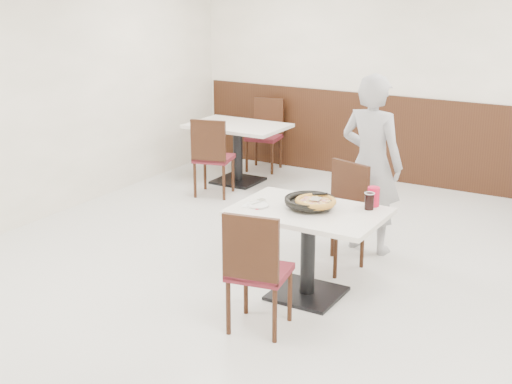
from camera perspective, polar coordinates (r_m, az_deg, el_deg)
The scene contains 20 objects.
floor at distance 6.27m, azimuth 1.70°, elevation -7.05°, with size 7.00×7.00×0.00m, color beige.
wall_back at distance 9.03m, azimuth 12.66°, elevation 9.29°, with size 6.00×0.04×2.80m, color beige.
wall_left at distance 7.71m, azimuth -18.33°, elevation 7.56°, with size 0.04×7.00×2.80m, color beige.
wainscot_back at distance 9.16m, azimuth 12.28°, elevation 4.01°, with size 5.90×0.03×1.10m, color black.
main_table at distance 5.85m, azimuth 4.17°, elevation -4.91°, with size 1.20×0.80×0.75m, color silver, non-canonical shape.
chair_near at distance 5.29m, azimuth 0.30°, elevation -6.18°, with size 0.42×0.42×0.95m, color black, non-canonical shape.
chair_far at distance 6.41m, azimuth 6.33°, elevation -2.02°, with size 0.42×0.42×0.95m, color black, non-canonical shape.
trivet at distance 5.75m, azimuth 4.64°, elevation -1.16°, with size 0.11×0.11×0.04m, color black.
pizza_pan at distance 5.75m, azimuth 4.32°, elevation -0.91°, with size 0.39×0.39×0.01m, color black.
pizza at distance 5.70m, azimuth 4.79°, elevation -0.90°, with size 0.30×0.30×0.02m, color #B48331.
pizza_server at distance 5.70m, azimuth 4.80°, elevation -0.54°, with size 0.08×0.10×0.00m, color silver.
napkin at distance 5.81m, azimuth -0.29°, elevation -1.09°, with size 0.15×0.15×0.00m, color silver.
side_plate at distance 5.79m, azimuth 0.17°, elevation -1.07°, with size 0.17×0.17×0.01m, color white.
fork at distance 5.83m, azimuth 0.18°, elevation -0.84°, with size 0.01×0.15×0.00m, color silver.
cola_glass at distance 5.77m, azimuth 9.05°, elevation -0.76°, with size 0.07×0.07×0.13m, color black.
red_cup at distance 5.85m, azimuth 9.38°, elevation -0.37°, with size 0.10×0.10×0.16m, color red.
diner_person at distance 6.76m, azimuth 9.20°, elevation 2.22°, with size 0.62×0.41×1.71m, color #A6A6AB.
bg_table_left at distance 9.05m, azimuth -1.46°, elevation 3.11°, with size 1.20×0.80×0.75m, color silver, non-canonical shape.
bg_chair_left_near at distance 8.51m, azimuth -3.40°, elevation 2.87°, with size 0.42×0.42×0.95m, color black, non-canonical shape.
bg_chair_left_far at distance 9.60m, azimuth 0.64°, elevation 4.53°, with size 0.42×0.42×0.95m, color black, non-canonical shape.
Camera 1 is at (2.73, -5.03, 2.57)m, focal length 50.00 mm.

